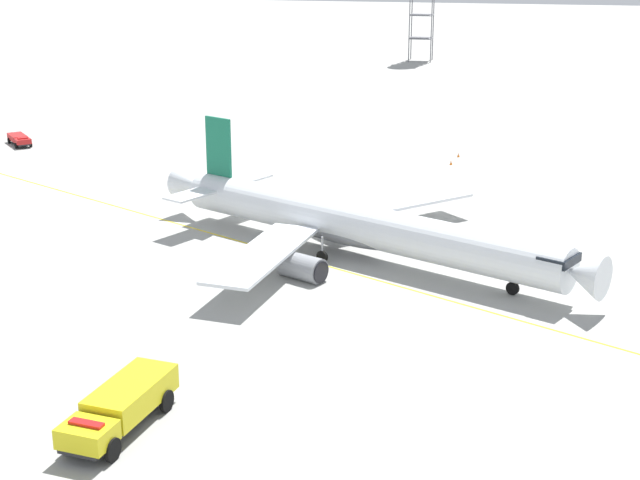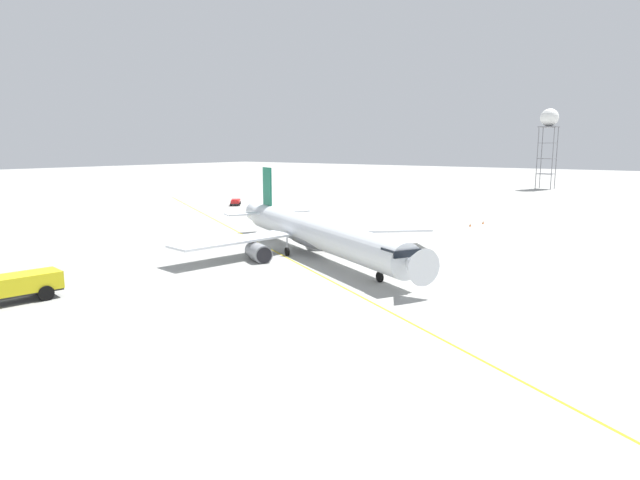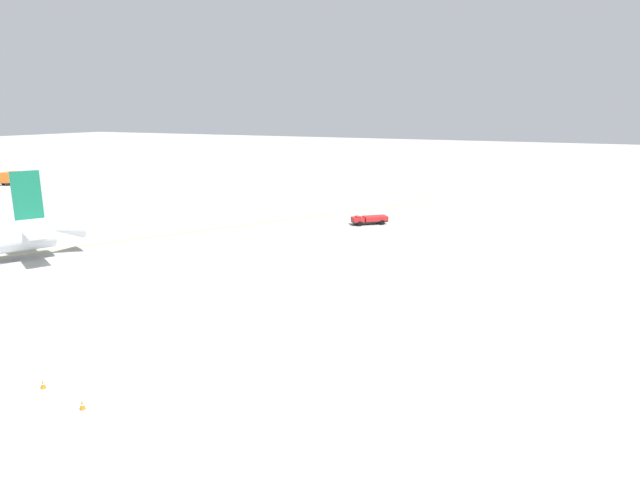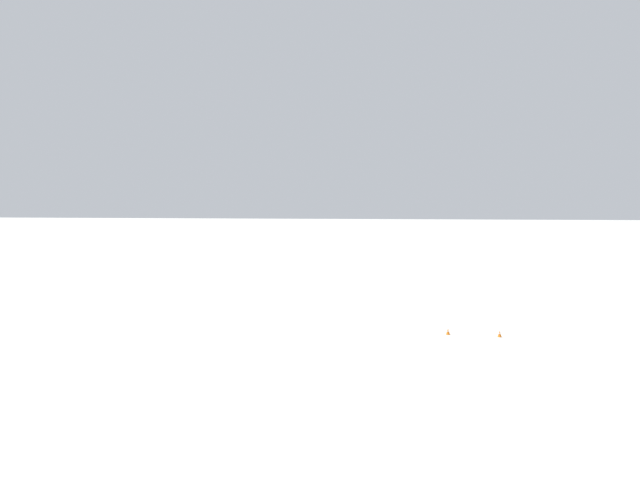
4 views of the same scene
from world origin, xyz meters
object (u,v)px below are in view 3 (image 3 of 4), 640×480
Objects in this scene: ops_pickup_truck at (370,219)px; safety_cone_mid at (82,405)px; safety_cone_near at (43,384)px; catering_truck_truck at (12,177)px.

safety_cone_mid is at bearing 52.44° from ops_pickup_truck.
safety_cone_near is at bearing 48.16° from ops_pickup_truck.
catering_truck_truck is 1.40× the size of ops_pickup_truck.
catering_truck_truck is 14.06× the size of safety_cone_near.
ops_pickup_truck is 10.01× the size of safety_cone_near.
safety_cone_mid is at bearing -142.65° from catering_truck_truck.
catering_truck_truck is 96.17m from ops_pickup_truck.
safety_cone_near is (-58.37, 0.23, -0.53)m from ops_pickup_truck.
ops_pickup_truck reaches higher than safety_cone_near.
safety_cone_mid is (-65.12, -100.16, -1.38)m from catering_truck_truck.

